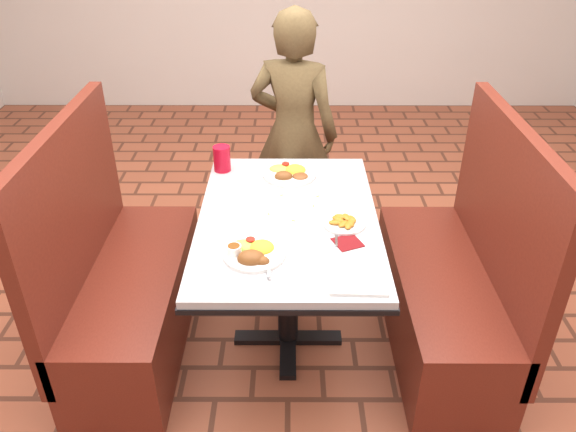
# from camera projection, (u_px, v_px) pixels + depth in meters

# --- Properties ---
(dining_table) EXTENTS (0.81, 1.21, 0.75)m
(dining_table) POSITION_uv_depth(u_px,v_px,m) (288.00, 234.00, 2.57)
(dining_table) COLOR #B0B2B5
(dining_table) RESTS_ON ground
(booth_bench_left) EXTENTS (0.47, 1.20, 1.17)m
(booth_bench_left) POSITION_uv_depth(u_px,v_px,m) (125.00, 289.00, 2.74)
(booth_bench_left) COLOR maroon
(booth_bench_left) RESTS_ON ground
(booth_bench_right) EXTENTS (0.47, 1.20, 1.17)m
(booth_bench_right) POSITION_uv_depth(u_px,v_px,m) (452.00, 290.00, 2.73)
(booth_bench_right) COLOR maroon
(booth_bench_right) RESTS_ON ground
(diner_person) EXTENTS (0.61, 0.49, 1.48)m
(diner_person) POSITION_uv_depth(u_px,v_px,m) (294.00, 134.00, 3.36)
(diner_person) COLOR brown
(diner_person) RESTS_ON ground
(near_dinner_plate) EXTENTS (0.25, 0.25, 0.08)m
(near_dinner_plate) POSITION_uv_depth(u_px,v_px,m) (253.00, 250.00, 2.24)
(near_dinner_plate) COLOR white
(near_dinner_plate) RESTS_ON dining_table
(far_dinner_plate) EXTENTS (0.27, 0.27, 0.07)m
(far_dinner_plate) POSITION_uv_depth(u_px,v_px,m) (289.00, 171.00, 2.85)
(far_dinner_plate) COLOR white
(far_dinner_plate) RESTS_ON dining_table
(plantain_plate) EXTENTS (0.19, 0.19, 0.03)m
(plantain_plate) POSITION_uv_depth(u_px,v_px,m) (344.00, 222.00, 2.45)
(plantain_plate) COLOR white
(plantain_plate) RESTS_ON dining_table
(maroon_napkin) EXTENTS (0.14, 0.14, 0.00)m
(maroon_napkin) POSITION_uv_depth(u_px,v_px,m) (348.00, 242.00, 2.33)
(maroon_napkin) COLOR maroon
(maroon_napkin) RESTS_ON dining_table
(spoon_utensil) EXTENTS (0.02, 0.13, 0.00)m
(spoon_utensil) POSITION_uv_depth(u_px,v_px,m) (336.00, 237.00, 2.36)
(spoon_utensil) COLOR silver
(spoon_utensil) RESTS_ON dining_table
(red_tumbler) EXTENTS (0.09, 0.09, 0.13)m
(red_tumbler) POSITION_uv_depth(u_px,v_px,m) (222.00, 159.00, 2.88)
(red_tumbler) COLOR red
(red_tumbler) RESTS_ON dining_table
(paper_napkin) EXTENTS (0.22, 0.17, 0.01)m
(paper_napkin) POSITION_uv_depth(u_px,v_px,m) (358.00, 282.00, 2.10)
(paper_napkin) COLOR silver
(paper_napkin) RESTS_ON dining_table
(knife_utensil) EXTENTS (0.01, 0.19, 0.00)m
(knife_utensil) POSITION_uv_depth(u_px,v_px,m) (269.00, 262.00, 2.19)
(knife_utensil) COLOR silver
(knife_utensil) RESTS_ON dining_table
(fork_utensil) EXTENTS (0.01, 0.14, 0.00)m
(fork_utensil) POSITION_uv_depth(u_px,v_px,m) (271.00, 268.00, 2.16)
(fork_utensil) COLOR silver
(fork_utensil) RESTS_ON dining_table
(lettuce_shreds) EXTENTS (0.28, 0.32, 0.00)m
(lettuce_shreds) POSITION_uv_depth(u_px,v_px,m) (297.00, 209.00, 2.57)
(lettuce_shreds) COLOR #94B94A
(lettuce_shreds) RESTS_ON dining_table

